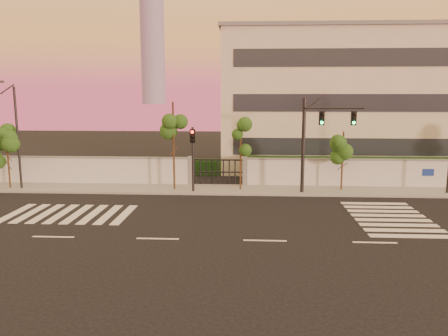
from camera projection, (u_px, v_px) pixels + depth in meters
The scene contains 14 objects.
ground at pixel (265, 241), 20.12m from camera, with size 120.00×120.00×0.00m, color black.
sidewalk at pixel (259, 190), 30.45m from camera, with size 60.00×3.00×0.15m, color gray.
perimeter_wall at pixel (260, 172), 31.75m from camera, with size 60.00×0.36×2.20m.
hedge_row at pixel (273, 169), 34.44m from camera, with size 41.00×4.25×1.80m.
institutional_building at pixel (354, 100), 40.27m from camera, with size 24.40×12.40×12.25m.
distant_skyscraper at pixel (152, 10), 288.89m from camera, with size 16.00×16.00×118.00m.
road_markings at pixel (233, 217), 23.91m from camera, with size 57.00×7.62×0.02m.
street_tree_b at pixel (7, 145), 30.40m from camera, with size 1.51×1.20×4.35m.
street_tree_c at pixel (174, 126), 29.66m from camera, with size 1.62×1.29×6.16m.
street_tree_d at pixel (241, 140), 29.76m from camera, with size 1.45×1.15×4.92m.
street_tree_e at pixel (343, 148), 29.81m from camera, with size 1.46×1.16×4.17m.
traffic_signal_main at pixel (316, 134), 28.80m from camera, with size 4.05×0.64×6.42m.
traffic_signal_secondary at pixel (193, 152), 29.29m from camera, with size 0.35×0.34×4.52m.
streetlight_west at pixel (16, 133), 29.97m from camera, with size 0.45×1.81×7.54m.
Camera 1 is at (-0.85, -19.35, 6.67)m, focal length 35.00 mm.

